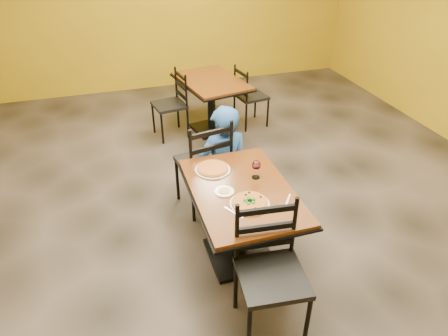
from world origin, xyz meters
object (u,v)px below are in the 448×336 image
object	(u,v)px
table_second	(211,94)
chair_main_near	(272,278)
side_plate	(224,191)
plate_far	(213,170)
chair_second_left	(169,105)
diner	(223,155)
pizza_far	(213,168)
table_main	(241,208)
plate_main	(250,204)
wine_glass	(256,169)
chair_second_right	(251,96)
pizza_main	(250,202)
chair_main_far	(203,163)

from	to	relation	value
table_second	chair_main_near	size ratio (longest dim) A/B	1.22
chair_main_near	side_plate	size ratio (longest dim) A/B	6.40
table_second	plate_far	distance (m)	2.29
chair_second_left	diner	size ratio (longest dim) A/B	0.83
pizza_far	chair_second_left	bearing A→B (deg)	89.81
table_main	plate_far	world-z (taller)	plate_far
plate_main	wine_glass	bearing A→B (deg)	61.92
chair_second_right	plate_main	distance (m)	2.97
pizza_main	wine_glass	world-z (taller)	wine_glass
chair_second_right	plate_far	distance (m)	2.53
chair_second_right	plate_far	world-z (taller)	chair_second_right
table_main	diner	world-z (taller)	diner
table_main	pizza_far	size ratio (longest dim) A/B	4.39
chair_main_near	pizza_far	distance (m)	1.14
table_main	plate_main	xyz separation A→B (m)	(-0.01, -0.21, 0.20)
wine_glass	chair_second_left	bearing A→B (deg)	97.33
chair_second_right	diner	world-z (taller)	diner
pizza_far	chair_main_near	bearing A→B (deg)	-84.30
chair_second_left	side_plate	distance (m)	2.56
diner	wine_glass	distance (m)	0.83
chair_main_far	chair_second_left	xyz separation A→B (m)	(-0.03, 1.69, -0.06)
chair_second_left	chair_second_right	bearing A→B (deg)	80.44
side_plate	plate_far	bearing A→B (deg)	89.86
chair_main_near	plate_main	bearing A→B (deg)	93.31
plate_main	pizza_main	xyz separation A→B (m)	(0.00, 0.00, 0.02)
diner	side_plate	xyz separation A→B (m)	(-0.27, -0.89, 0.21)
wine_glass	chair_main_near	bearing A→B (deg)	-103.25
plate_far	side_plate	size ratio (longest dim) A/B	1.94
chair_main_far	pizza_far	distance (m)	0.57
chair_main_near	plate_far	distance (m)	1.14
chair_second_left	side_plate	size ratio (longest dim) A/B	5.67
table_main	chair_second_right	bearing A→B (deg)	67.55
plate_far	chair_second_right	bearing A→B (deg)	61.39
plate_main	chair_second_right	bearing A→B (deg)	68.96
chair_main_far	wine_glass	xyz separation A→B (m)	(0.28, -0.73, 0.32)
plate_main	side_plate	xyz separation A→B (m)	(-0.14, 0.22, 0.00)
chair_main_near	chair_second_right	size ratio (longest dim) A/B	1.17
table_main	chair_second_left	size ratio (longest dim) A/B	1.36
plate_far	chair_main_near	bearing A→B (deg)	-84.30
chair_main_near	pizza_main	bearing A→B (deg)	93.31
chair_main_far	pizza_far	bearing A→B (deg)	75.54
chair_second_right	side_plate	size ratio (longest dim) A/B	5.49
chair_main_far	plate_far	world-z (taller)	chair_main_far
chair_second_left	pizza_far	size ratio (longest dim) A/B	3.24
plate_main	plate_far	size ratio (longest dim) A/B	1.00
chair_second_right	plate_far	bearing A→B (deg)	142.16
chair_main_far	side_plate	bearing A→B (deg)	77.24
table_second	diner	bearing A→B (deg)	-101.55
table_main	chair_second_left	bearing A→B (deg)	93.15
chair_second_right	diner	xyz separation A→B (m)	(-0.93, -1.65, 0.11)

